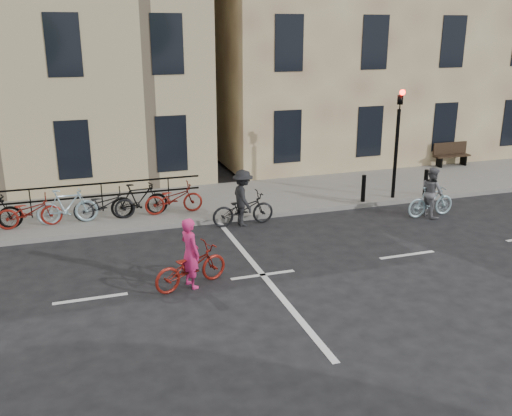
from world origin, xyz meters
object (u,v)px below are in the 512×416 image
object	(u,v)px
cyclist_pink	(191,263)
cyclist_grey	(431,197)
bench	(451,153)
cyclist_dark	(243,204)
traffic_light	(398,130)

from	to	relation	value
cyclist_pink	cyclist_grey	xyz separation A→B (m)	(8.22, 2.64, 0.07)
bench	cyclist_dark	distance (m)	11.14
cyclist_pink	cyclist_dark	size ratio (longest dim) A/B	1.02
cyclist_grey	traffic_light	bearing A→B (deg)	6.72
bench	cyclist_pink	bearing A→B (deg)	-148.59
traffic_light	cyclist_pink	size ratio (longest dim) A/B	1.99
traffic_light	cyclist_dark	size ratio (longest dim) A/B	2.03
bench	cyclist_dark	world-z (taller)	cyclist_dark
cyclist_dark	bench	bearing A→B (deg)	-70.37
cyclist_grey	cyclist_dark	world-z (taller)	cyclist_dark
cyclist_dark	traffic_light	bearing A→B (deg)	-84.83
traffic_light	bench	bearing A→B (deg)	35.25
cyclist_pink	cyclist_grey	distance (m)	8.64
cyclist_grey	cyclist_dark	xyz separation A→B (m)	(-5.82, 1.08, 0.03)
bench	cyclist_dark	xyz separation A→B (m)	(-10.36, -4.08, -0.01)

